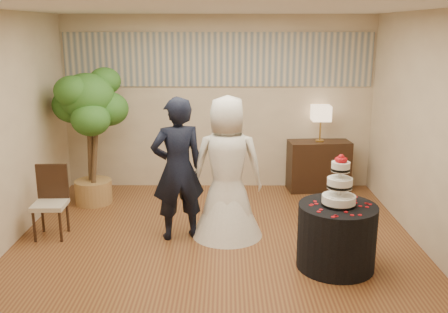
{
  "coord_description": "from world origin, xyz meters",
  "views": [
    {
      "loc": [
        0.13,
        -5.56,
        2.6
      ],
      "look_at": [
        0.1,
        0.4,
        1.05
      ],
      "focal_mm": 40.0,
      "sensor_mm": 36.0,
      "label": 1
    }
  ],
  "objects_px": {
    "table_lamp": "(321,124)",
    "ficus_tree": "(90,136)",
    "cake_table": "(336,236)",
    "wedding_cake": "(340,180)",
    "side_chair": "(50,203)",
    "groom": "(178,169)",
    "console": "(318,166)",
    "bride": "(227,167)"
  },
  "relations": [
    {
      "from": "table_lamp",
      "to": "ficus_tree",
      "type": "xyz_separation_m",
      "value": [
        -3.52,
        -0.66,
        -0.07
      ]
    },
    {
      "from": "cake_table",
      "to": "wedding_cake",
      "type": "height_order",
      "value": "wedding_cake"
    },
    {
      "from": "side_chair",
      "to": "cake_table",
      "type": "bearing_deg",
      "value": -15.01
    },
    {
      "from": "groom",
      "to": "cake_table",
      "type": "bearing_deg",
      "value": 138.35
    },
    {
      "from": "table_lamp",
      "to": "side_chair",
      "type": "relative_size",
      "value": 0.64
    },
    {
      "from": "groom",
      "to": "side_chair",
      "type": "height_order",
      "value": "groom"
    },
    {
      "from": "groom",
      "to": "ficus_tree",
      "type": "relative_size",
      "value": 0.87
    },
    {
      "from": "console",
      "to": "ficus_tree",
      "type": "bearing_deg",
      "value": -175.13
    },
    {
      "from": "groom",
      "to": "side_chair",
      "type": "relative_size",
      "value": 1.97
    },
    {
      "from": "wedding_cake",
      "to": "ficus_tree",
      "type": "bearing_deg",
      "value": 147.24
    },
    {
      "from": "bride",
      "to": "ficus_tree",
      "type": "relative_size",
      "value": 0.87
    },
    {
      "from": "groom",
      "to": "wedding_cake",
      "type": "height_order",
      "value": "groom"
    },
    {
      "from": "groom",
      "to": "bride",
      "type": "height_order",
      "value": "bride"
    },
    {
      "from": "groom",
      "to": "bride",
      "type": "bearing_deg",
      "value": 169.44
    },
    {
      "from": "groom",
      "to": "ficus_tree",
      "type": "bearing_deg",
      "value": -59.65
    },
    {
      "from": "cake_table",
      "to": "console",
      "type": "xyz_separation_m",
      "value": [
        0.29,
        2.74,
        0.05
      ]
    },
    {
      "from": "bride",
      "to": "side_chair",
      "type": "relative_size",
      "value": 1.98
    },
    {
      "from": "wedding_cake",
      "to": "ficus_tree",
      "type": "relative_size",
      "value": 0.28
    },
    {
      "from": "bride",
      "to": "console",
      "type": "xyz_separation_m",
      "value": [
        1.49,
        1.86,
        -0.49
      ]
    },
    {
      "from": "ficus_tree",
      "to": "table_lamp",
      "type": "bearing_deg",
      "value": 10.58
    },
    {
      "from": "groom",
      "to": "ficus_tree",
      "type": "distance_m",
      "value": 1.91
    },
    {
      "from": "side_chair",
      "to": "groom",
      "type": "bearing_deg",
      "value": -1.89
    },
    {
      "from": "bride",
      "to": "console",
      "type": "height_order",
      "value": "bride"
    },
    {
      "from": "table_lamp",
      "to": "ficus_tree",
      "type": "distance_m",
      "value": 3.58
    },
    {
      "from": "wedding_cake",
      "to": "console",
      "type": "bearing_deg",
      "value": 83.96
    },
    {
      "from": "ficus_tree",
      "to": "side_chair",
      "type": "xyz_separation_m",
      "value": [
        -0.21,
        -1.27,
        -0.58
      ]
    },
    {
      "from": "bride",
      "to": "groom",
      "type": "bearing_deg",
      "value": 7.43
    },
    {
      "from": "groom",
      "to": "table_lamp",
      "type": "bearing_deg",
      "value": -155.16
    },
    {
      "from": "wedding_cake",
      "to": "ficus_tree",
      "type": "xyz_separation_m",
      "value": [
        -3.23,
        2.08,
        0.03
      ]
    },
    {
      "from": "table_lamp",
      "to": "cake_table",
      "type": "bearing_deg",
      "value": -96.04
    },
    {
      "from": "cake_table",
      "to": "console",
      "type": "bearing_deg",
      "value": 83.96
    },
    {
      "from": "wedding_cake",
      "to": "side_chair",
      "type": "relative_size",
      "value": 0.63
    },
    {
      "from": "groom",
      "to": "bride",
      "type": "relative_size",
      "value": 1.0
    },
    {
      "from": "wedding_cake",
      "to": "ficus_tree",
      "type": "distance_m",
      "value": 3.84
    },
    {
      "from": "wedding_cake",
      "to": "side_chair",
      "type": "xyz_separation_m",
      "value": [
        -3.44,
        0.81,
        -0.55
      ]
    },
    {
      "from": "side_chair",
      "to": "bride",
      "type": "bearing_deg",
      "value": 0.11
    },
    {
      "from": "bride",
      "to": "wedding_cake",
      "type": "xyz_separation_m",
      "value": [
        1.2,
        -0.88,
        0.11
      ]
    },
    {
      "from": "bride",
      "to": "table_lamp",
      "type": "xyz_separation_m",
      "value": [
        1.49,
        1.86,
        0.2
      ]
    },
    {
      "from": "bride",
      "to": "wedding_cake",
      "type": "relative_size",
      "value": 3.16
    },
    {
      "from": "cake_table",
      "to": "table_lamp",
      "type": "xyz_separation_m",
      "value": [
        0.29,
        2.74,
        0.74
      ]
    },
    {
      "from": "wedding_cake",
      "to": "ficus_tree",
      "type": "height_order",
      "value": "ficus_tree"
    },
    {
      "from": "wedding_cake",
      "to": "console",
      "type": "relative_size",
      "value": 0.58
    }
  ]
}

